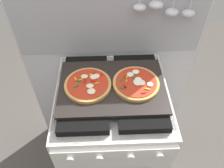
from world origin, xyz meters
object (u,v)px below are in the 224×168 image
object	(u,v)px
stove	(112,134)
pizza_right	(136,83)
baking_tray	(112,86)
pizza_left	(88,85)

from	to	relation	value
stove	pizza_right	bearing A→B (deg)	1.93
pizza_right	baking_tray	bearing A→B (deg)	-178.83
baking_tray	pizza_left	bearing A→B (deg)	-178.87
baking_tray	pizza_right	world-z (taller)	pizza_right
baking_tray	pizza_left	xyz separation A→B (m)	(-0.12, -0.00, 0.02)
stove	pizza_right	distance (m)	0.49
pizza_left	pizza_right	xyz separation A→B (m)	(0.24, 0.00, 0.00)
pizza_left	stove	bearing A→B (deg)	0.36
stove	pizza_left	bearing A→B (deg)	-179.64
stove	baking_tray	distance (m)	0.46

